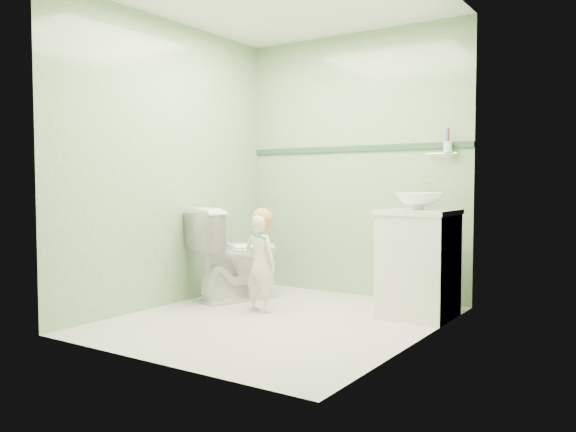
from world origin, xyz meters
The scene contains 12 objects.
ground centered at (0.00, 0.00, 0.00)m, with size 2.50×2.50×0.00m, color beige.
room_shell centered at (0.00, 0.00, 1.20)m, with size 2.50×2.54×2.40m.
trim_stripe centered at (0.00, 1.24, 1.35)m, with size 2.20×0.02×0.05m, color #304F36.
vanity centered at (0.84, 0.70, 0.40)m, with size 0.52×0.50×0.80m, color white.
counter centered at (0.84, 0.70, 0.81)m, with size 0.54×0.52×0.04m, color white.
basin centered at (0.84, 0.70, 0.89)m, with size 0.37×0.37×0.13m, color white.
faucet centered at (0.84, 0.89, 0.97)m, with size 0.03×0.13×0.18m.
cup_holder centered at (0.89, 1.18, 1.33)m, with size 0.26×0.07×0.21m.
toilet centered at (-0.74, 0.44, 0.41)m, with size 0.46×0.81×0.82m, color white.
toddler centered at (-0.28, 0.17, 0.39)m, with size 0.29×0.19×0.78m, color beige.
hair_cap centered at (-0.28, 0.19, 0.75)m, with size 0.17×0.17×0.17m, color #C27F3E.
teal_toothbrush centered at (-0.21, 0.04, 0.63)m, with size 0.11×0.13×0.08m.
Camera 1 is at (2.45, -3.56, 1.03)m, focal length 36.28 mm.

